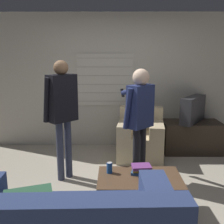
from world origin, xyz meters
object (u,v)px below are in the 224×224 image
(armchair_beige, at_px, (141,138))
(person_right_standing, at_px, (140,111))
(spare_remote, at_px, (146,171))
(coffee_table, at_px, (140,180))
(tv, at_px, (193,109))
(person_left_standing, at_px, (62,106))
(soda_can, at_px, (109,168))
(book_stack, at_px, (141,169))

(armchair_beige, bearing_deg, person_right_standing, 89.32)
(spare_remote, bearing_deg, person_right_standing, 68.61)
(coffee_table, distance_m, tv, 2.32)
(tv, height_order, person_left_standing, person_left_standing)
(tv, relative_size, soda_can, 5.97)
(armchair_beige, height_order, spare_remote, armchair_beige)
(person_left_standing, xyz_separation_m, book_stack, (1.04, -0.79, -0.59))
(person_left_standing, distance_m, book_stack, 1.43)
(armchair_beige, bearing_deg, soda_can, 78.89)
(person_left_standing, xyz_separation_m, spare_remote, (1.10, -0.75, -0.63))
(person_left_standing, height_order, spare_remote, person_left_standing)
(tv, xyz_separation_m, person_left_standing, (-2.16, -1.10, 0.27))
(coffee_table, bearing_deg, person_right_standing, 85.36)
(coffee_table, relative_size, tv, 1.24)
(armchair_beige, relative_size, person_left_standing, 0.50)
(person_right_standing, distance_m, soda_can, 0.98)
(book_stack, xyz_separation_m, spare_remote, (0.06, 0.05, -0.04))
(person_right_standing, bearing_deg, soda_can, -163.25)
(coffee_table, bearing_deg, soda_can, 163.04)
(armchair_beige, height_order, soda_can, armchair_beige)
(person_left_standing, bearing_deg, soda_can, -93.88)
(coffee_table, relative_size, spare_remote, 6.90)
(person_left_standing, bearing_deg, armchair_beige, -10.35)
(coffee_table, height_order, person_left_standing, person_left_standing)
(coffee_table, distance_m, person_left_standing, 1.50)
(armchair_beige, distance_m, soda_can, 1.69)
(armchair_beige, distance_m, coffee_table, 1.71)
(coffee_table, bearing_deg, person_left_standing, 139.16)
(person_left_standing, height_order, soda_can, person_left_standing)
(spare_remote, bearing_deg, soda_can, 160.55)
(armchair_beige, height_order, tv, tv)
(armchair_beige, distance_m, spare_remote, 1.58)
(person_left_standing, distance_m, person_right_standing, 1.08)
(person_left_standing, bearing_deg, coffee_table, -85.83)
(coffee_table, xyz_separation_m, person_left_standing, (-1.01, 0.87, 0.68))
(tv, bearing_deg, person_right_standing, -8.34)
(coffee_table, relative_size, book_stack, 3.69)
(tv, relative_size, person_right_standing, 0.47)
(soda_can, bearing_deg, armchair_beige, 71.86)
(tv, bearing_deg, book_stack, 4.69)
(armchair_beige, height_order, person_right_standing, person_right_standing)
(person_right_standing, relative_size, soda_can, 12.68)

